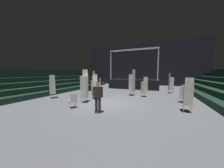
% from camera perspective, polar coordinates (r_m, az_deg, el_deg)
% --- Properties ---
extents(ground_plane, '(22.00, 30.00, 0.10)m').
position_cam_1_polar(ground_plane, '(8.74, -1.31, -9.61)').
color(ground_plane, '#515459').
extents(arena_end_wall, '(22.00, 0.30, 8.00)m').
position_cam_1_polar(arena_end_wall, '(23.06, 13.90, 9.60)').
color(arena_end_wall, black).
rests_on(arena_end_wall, ground_plane).
extents(bleacher_bank_left, '(4.50, 24.00, 2.70)m').
position_cam_1_polar(bleacher_bank_left, '(14.97, -31.97, 1.23)').
color(bleacher_bank_left, black).
rests_on(bleacher_bank_left, ground_plane).
extents(stage_riser, '(6.90, 3.60, 5.45)m').
position_cam_1_polar(stage_riser, '(17.59, 11.05, 0.31)').
color(stage_riser, black).
rests_on(stage_riser, ground_plane).
extents(man_with_tie, '(0.57, 0.33, 1.76)m').
position_cam_1_polar(man_with_tie, '(6.38, -7.03, -5.56)').
color(man_with_tie, black).
rests_on(man_with_tie, ground_plane).
extents(chair_stack_front_left, '(0.62, 0.62, 2.05)m').
position_cam_1_polar(chair_stack_front_left, '(9.98, -8.75, -1.51)').
color(chair_stack_front_left, '#B2B5BA').
rests_on(chair_stack_front_left, ground_plane).
extents(chair_stack_front_right, '(0.57, 0.57, 1.71)m').
position_cam_1_polar(chair_stack_front_right, '(12.17, -6.70, -1.07)').
color(chair_stack_front_right, '#B2B5BA').
rests_on(chair_stack_front_right, ground_plane).
extents(chair_stack_mid_left, '(0.61, 0.61, 2.05)m').
position_cam_1_polar(chair_stack_mid_left, '(11.40, -27.35, -1.20)').
color(chair_stack_mid_left, '#B2B5BA').
rests_on(chair_stack_mid_left, ground_plane).
extents(chair_stack_mid_right, '(0.59, 0.59, 1.71)m').
position_cam_1_polar(chair_stack_mid_right, '(10.08, 31.98, -3.14)').
color(chair_stack_mid_right, '#B2B5BA').
rests_on(chair_stack_mid_right, ground_plane).
extents(chair_stack_mid_centre, '(0.45, 0.45, 2.56)m').
position_cam_1_polar(chair_stack_mid_centre, '(15.69, -8.33, 1.87)').
color(chair_stack_mid_centre, '#B2B5BA').
rests_on(chair_stack_mid_centre, ground_plane).
extents(chair_stack_rear_left, '(0.52, 0.52, 2.22)m').
position_cam_1_polar(chair_stack_rear_left, '(14.21, 27.08, 0.31)').
color(chair_stack_rear_left, '#B2B5BA').
rests_on(chair_stack_rear_left, ground_plane).
extents(chair_stack_rear_right, '(0.62, 0.62, 1.88)m').
position_cam_1_polar(chair_stack_rear_right, '(11.15, 15.66, -1.37)').
color(chair_stack_rear_right, '#B2B5BA').
rests_on(chair_stack_rear_right, ground_plane).
extents(chair_stack_rear_centre, '(0.50, 0.50, 2.48)m').
position_cam_1_polar(chair_stack_rear_centre, '(8.84, -13.48, -1.09)').
color(chair_stack_rear_centre, '#B2B5BA').
rests_on(chair_stack_rear_centre, ground_plane).
extents(chair_stack_aisle_left, '(0.58, 0.58, 2.56)m').
position_cam_1_polar(chair_stack_aisle_left, '(11.47, 9.83, 0.62)').
color(chair_stack_aisle_left, '#B2B5BA').
rests_on(chair_stack_aisle_left, ground_plane).
extents(chair_stack_aisle_right, '(0.47, 0.47, 1.96)m').
position_cam_1_polar(chair_stack_aisle_right, '(7.75, 33.41, -4.58)').
color(chair_stack_aisle_right, '#B2B5BA').
rests_on(chair_stack_aisle_right, ground_plane).
extents(equipment_road_case, '(1.06, 0.91, 0.70)m').
position_cam_1_polar(equipment_road_case, '(15.02, -11.34, -1.88)').
color(equipment_road_case, black).
rests_on(equipment_road_case, ground_plane).
extents(loose_chair_near_man, '(0.61, 0.61, 0.95)m').
position_cam_1_polar(loose_chair_near_man, '(7.74, -18.64, -7.39)').
color(loose_chair_near_man, '#B2B5BA').
rests_on(loose_chair_near_man, ground_plane).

